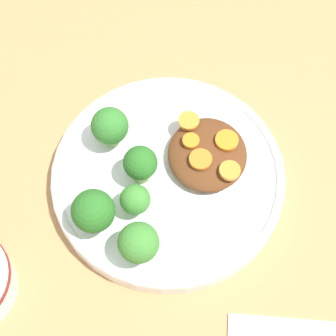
% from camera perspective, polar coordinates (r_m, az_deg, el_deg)
% --- Properties ---
extents(ground_plane, '(4.00, 4.00, 0.00)m').
position_cam_1_polar(ground_plane, '(0.68, -0.00, -1.41)').
color(ground_plane, tan).
extents(plate, '(0.28, 0.28, 0.03)m').
position_cam_1_polar(plate, '(0.67, -0.00, -0.87)').
color(plate, white).
rests_on(plate, ground_plane).
extents(stew_mound, '(0.09, 0.10, 0.02)m').
position_cam_1_polar(stew_mound, '(0.66, 4.01, 1.43)').
color(stew_mound, '#5B3319').
rests_on(stew_mound, plate).
extents(broccoli_floret_0, '(0.04, 0.04, 0.06)m').
position_cam_1_polar(broccoli_floret_0, '(0.59, -3.01, -7.61)').
color(broccoli_floret_0, '#7FA85B').
rests_on(broccoli_floret_0, plate).
extents(broccoli_floret_1, '(0.04, 0.04, 0.05)m').
position_cam_1_polar(broccoli_floret_1, '(0.63, -2.82, 0.40)').
color(broccoli_floret_1, '#759E51').
rests_on(broccoli_floret_1, plate).
extents(broccoli_floret_2, '(0.04, 0.04, 0.06)m').
position_cam_1_polar(broccoli_floret_2, '(0.66, -5.92, 4.20)').
color(broccoli_floret_2, '#7FA85B').
rests_on(broccoli_floret_2, plate).
extents(broccoli_floret_3, '(0.03, 0.03, 0.05)m').
position_cam_1_polar(broccoli_floret_3, '(0.62, -3.35, -3.26)').
color(broccoli_floret_3, '#759E51').
rests_on(broccoli_floret_3, plate).
extents(broccoli_floret_4, '(0.05, 0.05, 0.06)m').
position_cam_1_polar(broccoli_floret_4, '(0.61, -7.59, -4.42)').
color(broccoli_floret_4, '#7FA85B').
rests_on(broccoli_floret_4, plate).
extents(carrot_slice_0, '(0.03, 0.03, 0.00)m').
position_cam_1_polar(carrot_slice_0, '(0.64, 3.32, 0.89)').
color(carrot_slice_0, orange).
rests_on(carrot_slice_0, stew_mound).
extents(carrot_slice_1, '(0.03, 0.03, 0.01)m').
position_cam_1_polar(carrot_slice_1, '(0.65, 5.99, 2.81)').
color(carrot_slice_1, orange).
rests_on(carrot_slice_1, stew_mound).
extents(carrot_slice_2, '(0.02, 0.02, 0.00)m').
position_cam_1_polar(carrot_slice_2, '(0.65, 2.34, 2.78)').
color(carrot_slice_2, orange).
rests_on(carrot_slice_2, stew_mound).
extents(carrot_slice_3, '(0.02, 0.02, 0.00)m').
position_cam_1_polar(carrot_slice_3, '(0.64, 6.29, -0.25)').
color(carrot_slice_3, orange).
rests_on(carrot_slice_3, stew_mound).
extents(carrot_slice_4, '(0.03, 0.03, 0.00)m').
position_cam_1_polar(carrot_slice_4, '(0.66, 2.12, 4.82)').
color(carrot_slice_4, orange).
rests_on(carrot_slice_4, stew_mound).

